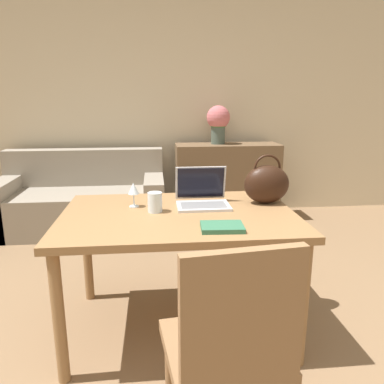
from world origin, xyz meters
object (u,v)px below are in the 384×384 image
couch (83,202)px  drinking_glass (155,202)px  laptop (202,195)px  wine_glass (133,190)px  handbag (267,184)px  flower_vase (218,121)px  chair (230,344)px

couch → drinking_glass: (0.77, -1.90, 0.51)m
laptop → wine_glass: bearing=-178.5°
handbag → flower_vase: bearing=89.1°
laptop → chair: bearing=-91.6°
laptop → wine_glass: 0.42m
wine_glass → handbag: (0.81, -0.00, 0.02)m
flower_vase → couch: bearing=-172.0°
laptop → flower_vase: (0.43, 1.98, 0.32)m
chair → wine_glass: (-0.39, 1.03, 0.34)m
chair → wine_glass: size_ratio=6.24×
couch → flower_vase: size_ratio=4.07×
drinking_glass → flower_vase: bearing=71.1°
chair → laptop: 1.08m
couch → laptop: bearing=-59.0°
wine_glass → couch: bearing=110.0°
chair → flower_vase: 3.12m
drinking_glass → wine_glass: 0.18m
chair → flower_vase: (0.46, 3.02, 0.61)m
drinking_glass → handbag: size_ratio=0.37×
drinking_glass → wine_glass: wine_glass is taller
couch → laptop: laptop is taller
wine_glass → flower_vase: 2.18m
laptop → drinking_glass: 0.31m
chair → flower_vase: size_ratio=2.18×
couch → flower_vase: (1.50, 0.21, 0.83)m
wine_glass → flower_vase: flower_vase is taller
chair → laptop: size_ratio=2.93×
wine_glass → drinking_glass: bearing=-42.2°
chair → handbag: size_ratio=3.02×
flower_vase → laptop: bearing=-102.3°
chair → couch: chair is taller
wine_glass → laptop: bearing=1.5°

